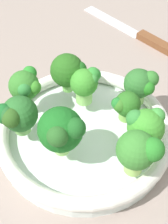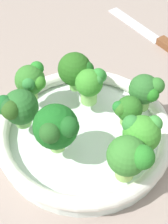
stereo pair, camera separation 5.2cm
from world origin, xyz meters
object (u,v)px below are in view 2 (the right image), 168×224
at_px(broccoli_floret_0, 56,128).
at_px(broccoli_floret_8, 17,108).
at_px(broccoli_floret_5, 91,83).
at_px(broccoli_floret_2, 76,69).
at_px(broccoli_floret_7, 141,134).
at_px(broccoli_floret_6, 31,80).
at_px(broccoli_floret_3, 127,110).
at_px(broccoli_floret_1, 146,90).
at_px(broccoli_floret_4, 130,157).
at_px(bowl, 84,133).
at_px(knife, 160,40).

height_order(broccoli_floret_0, broccoli_floret_8, broccoli_floret_0).
bearing_deg(broccoli_floret_5, broccoli_floret_2, -115.84).
bearing_deg(broccoli_floret_7, broccoli_floret_6, -98.51).
distance_m(broccoli_floret_3, broccoli_floret_5, 0.08).
bearing_deg(broccoli_floret_0, broccoli_floret_6, -130.08).
xyz_separation_m(broccoli_floret_1, broccoli_floret_4, (0.14, 0.03, 0.01)).
relative_size(bowl, broccoli_floret_8, 4.42).
relative_size(broccoli_floret_3, broccoli_floret_5, 0.81).
relative_size(broccoli_floret_2, broccoli_floret_3, 1.38).
bearing_deg(broccoli_floret_4, broccoli_floret_5, -135.77).
relative_size(broccoli_floret_4, knife, 0.30).
relative_size(broccoli_floret_0, broccoli_floret_5, 1.26).
bearing_deg(broccoli_floret_2, broccoli_floret_8, -18.64).
relative_size(broccoli_floret_2, broccoli_floret_6, 1.09).
distance_m(bowl, broccoli_floret_6, 0.12).
xyz_separation_m(broccoli_floret_4, broccoli_floret_5, (-0.11, -0.11, -0.01)).
relative_size(broccoli_floret_0, broccoli_floret_8, 1.24).
bearing_deg(broccoli_floret_2, broccoli_floret_6, -42.95).
bearing_deg(broccoli_floret_7, broccoli_floret_2, -120.40).
distance_m(broccoli_floret_0, broccoli_floret_2, 0.14).
distance_m(broccoli_floret_0, broccoli_floret_8, 0.08).
height_order(broccoli_floret_3, broccoli_floret_8, broccoli_floret_8).
xyz_separation_m(broccoli_floret_0, knife, (-0.39, 0.04, -0.08)).
relative_size(broccoli_floret_1, broccoli_floret_7, 0.89).
bearing_deg(broccoli_floret_8, broccoli_floret_5, 142.06).
xyz_separation_m(bowl, broccoli_floret_8, (0.04, -0.09, 0.06)).
relative_size(broccoli_floret_2, broccoli_floret_5, 1.12).
xyz_separation_m(broccoli_floret_3, broccoli_floret_5, (-0.02, -0.07, 0.01)).
bearing_deg(bowl, broccoli_floret_7, 81.90).
distance_m(broccoli_floret_0, broccoli_floret_6, 0.12).
xyz_separation_m(broccoli_floret_0, broccoli_floret_4, (-0.00, 0.11, -0.00)).
bearing_deg(broccoli_floret_4, broccoli_floret_0, -89.33).
xyz_separation_m(bowl, broccoli_floret_4, (0.06, 0.10, 0.07)).
height_order(broccoli_floret_8, knife, broccoli_floret_8).
distance_m(bowl, broccoli_floret_3, 0.08).
relative_size(broccoli_floret_6, knife, 0.27).
relative_size(broccoli_floret_8, knife, 0.27).
distance_m(broccoli_floret_3, knife, 0.30).
bearing_deg(broccoli_floret_7, broccoli_floret_3, -141.65).
bearing_deg(bowl, broccoli_floret_4, 58.69).
xyz_separation_m(broccoli_floret_1, broccoli_floret_2, (0.01, -0.12, 0.00)).
xyz_separation_m(broccoli_floret_3, broccoli_floret_8, (0.08, -0.15, 0.01)).
bearing_deg(broccoli_floret_6, broccoli_floret_1, 109.56).
relative_size(broccoli_floret_5, broccoli_floret_8, 0.98).
xyz_separation_m(broccoli_floret_0, broccoli_floret_2, (-0.13, -0.04, -0.01)).
height_order(broccoli_floret_6, broccoli_floret_8, same).
distance_m(bowl, broccoli_floret_2, 0.11).
height_order(broccoli_floret_6, broccoli_floret_7, broccoli_floret_7).
relative_size(broccoli_floret_0, broccoli_floret_3, 1.56).
height_order(broccoli_floret_4, broccoli_floret_7, broccoli_floret_4).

